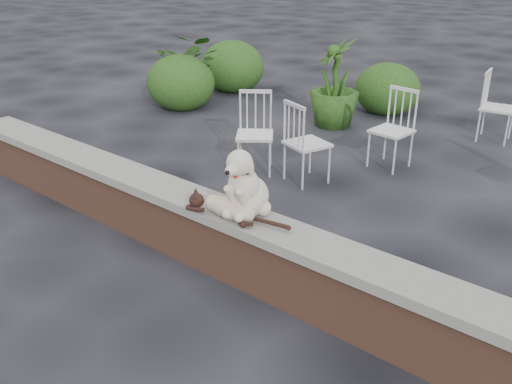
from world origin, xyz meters
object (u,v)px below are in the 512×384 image
Objects in this scene: dog at (249,180)px; chair_a at (255,134)px; potted_plant_a at (192,68)px; cat at (228,207)px; chair_e at (498,107)px; chair_b at (392,130)px; chair_c at (307,142)px; potted_plant_b at (335,83)px.

dog is 2.32m from chair_a.
cat is at bearing -41.56° from potted_plant_a.
chair_e is (0.45, 4.88, -0.20)m from cat.
cat is at bearing -81.16° from chair_b.
chair_c is 2.15m from potted_plant_b.
chair_c is at bearing -23.81° from chair_a.
chair_c reaches higher than cat.
chair_b is at bearing 151.42° from chair_e.
potted_plant_b is at bearing 106.82° from dog.
potted_plant_b is (-0.89, 1.95, 0.17)m from chair_c.
chair_a is at bearing -31.67° from potted_plant_a.
chair_e is 3.02m from chair_c.
chair_c is at bearing 148.72° from chair_e.
chair_a is (-1.42, 1.78, -0.40)m from dog.
chair_c is 0.65m from chair_a.
dog is at bearing 55.39° from cat.
chair_c is (-1.15, -2.80, 0.00)m from chair_e.
potted_plant_a is at bearing 96.55° from chair_e.
chair_a is at bearing 122.09° from dog.
chair_b and chair_c have the same top height.
chair_a is at bearing 118.28° from cat.
cat is at bearing -92.19° from chair_a.
chair_c is 0.82× the size of potted_plant_a.
chair_a is (-0.64, -0.15, 0.00)m from chair_c.
chair_b is at bearing -34.05° from potted_plant_b.
potted_plant_a reaches higher than chair_b.
dog reaches higher than potted_plant_a.
dog is at bearing 166.71° from chair_e.
cat is 1.11× the size of chair_e.
chair_e is 1.00× the size of chair_c.
potted_plant_a is at bearing 177.31° from chair_b.
dog is 4.24m from potted_plant_b.
chair_b is 1.70m from potted_plant_b.
chair_e is at bearing 79.02° from dog.
chair_c is at bearing -111.76° from chair_b.
chair_b is at bearing 87.08° from cat.
potted_plant_a reaches higher than cat.
cat is 0.91× the size of potted_plant_a.
dog is 0.26m from cat.
chair_b reaches higher than cat.
potted_plant_a is (-3.39, 1.55, 0.11)m from chair_c.
potted_plant_b is at bearing -46.26° from chair_c.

